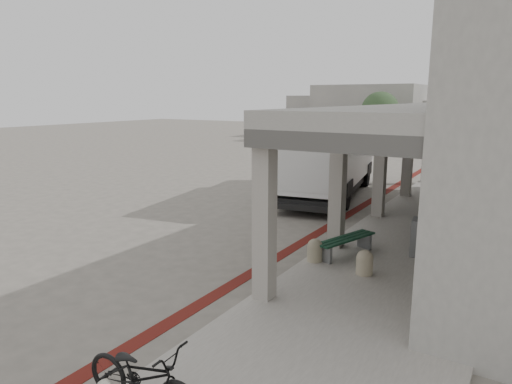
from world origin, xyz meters
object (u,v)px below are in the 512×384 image
Objects in this scene: utility_cabinet at (420,237)px; bicycle_black at (142,376)px; fedex_truck at (329,151)px; bench at (346,242)px.

utility_cabinet is 8.55m from bicycle_black.
bicycle_black is (3.50, -14.65, -1.36)m from fedex_truck.
bicycle_black is at bearing -72.93° from bench.
fedex_truck is at bearing 10.92° from bicycle_black.
bench is 1.08× the size of bicycle_black.
fedex_truck is at bearing 133.97° from bench.
fedex_truck is 4.75× the size of bicycle_black.
fedex_truck is 15.12m from bicycle_black.
utility_cabinet is at bearing -59.69° from fedex_truck.
bicycle_black is at bearing -86.32° from fedex_truck.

